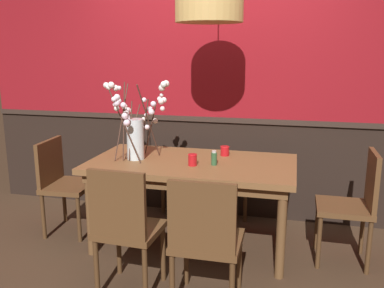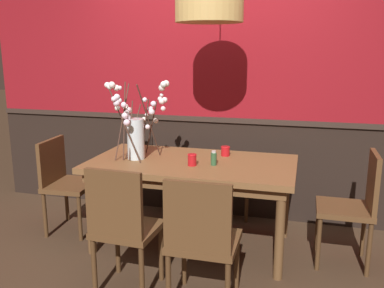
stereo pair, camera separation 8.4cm
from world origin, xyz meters
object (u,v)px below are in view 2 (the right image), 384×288
object	(u,v)px
dining_table	(192,171)
chair_near_side_right	(202,237)
vase_with_blossoms	(136,129)
condiment_bottle	(214,158)
chair_head_west_end	(64,179)
chair_far_side_right	(235,165)
candle_holder_nearer_center	(192,160)
chair_head_east_end	(355,203)
chair_far_side_left	(187,161)
pendant_lamp	(209,6)
candle_holder_nearer_edge	(225,151)
chair_near_side_left	(123,224)

from	to	relation	value
dining_table	chair_near_side_right	bearing A→B (deg)	-70.81
vase_with_blossoms	condiment_bottle	world-z (taller)	vase_with_blossoms
chair_head_west_end	vase_with_blossoms	distance (m)	0.91
chair_far_side_right	candle_holder_nearer_center	distance (m)	1.05
chair_head_east_end	chair_far_side_left	size ratio (longest dim) A/B	0.99
chair_far_side_left	candle_holder_nearer_center	xyz separation A→B (m)	(0.33, -0.99, 0.29)
chair_head_east_end	vase_with_blossoms	distance (m)	1.87
chair_head_east_end	pendant_lamp	bearing A→B (deg)	178.08
chair_far_side_left	candle_holder_nearer_center	bearing A→B (deg)	-71.70
chair_head_east_end	candle_holder_nearer_edge	world-z (taller)	chair_head_east_end
pendant_lamp	candle_holder_nearer_edge	bearing A→B (deg)	62.68
pendant_lamp	dining_table	bearing A→B (deg)	-160.68
chair_far_side_left	candle_holder_nearer_edge	size ratio (longest dim) A/B	10.88
candle_holder_nearer_center	condiment_bottle	bearing A→B (deg)	20.08
chair_far_side_left	candle_holder_nearer_center	world-z (taller)	chair_far_side_left
dining_table	pendant_lamp	world-z (taller)	pendant_lamp
chair_head_west_end	condiment_bottle	distance (m)	1.48
dining_table	condiment_bottle	bearing A→B (deg)	-19.41
chair_head_east_end	candle_holder_nearer_center	bearing A→B (deg)	-173.85
vase_with_blossoms	candle_holder_nearer_edge	distance (m)	0.81
chair_far_side_right	condiment_bottle	bearing A→B (deg)	-91.38
chair_far_side_right	chair_near_side_right	size ratio (longest dim) A/B	0.99
chair_far_side_right	chair_near_side_right	bearing A→B (deg)	-87.26
candle_holder_nearer_center	condiment_bottle	distance (m)	0.18
candle_holder_nearer_center	condiment_bottle	world-z (taller)	condiment_bottle
chair_far_side_right	chair_near_side_left	bearing A→B (deg)	-105.63
chair_head_west_end	condiment_bottle	size ratio (longest dim) A/B	7.20
candle_holder_nearer_center	dining_table	bearing A→B (deg)	105.73
chair_head_east_end	chair_far_side_left	bearing A→B (deg)	151.92
vase_with_blossoms	chair_far_side_right	bearing A→B (deg)	51.64
chair_head_east_end	condiment_bottle	distance (m)	1.15
candle_holder_nearer_edge	chair_head_west_end	bearing A→B (deg)	-169.59
chair_head_west_end	chair_near_side_left	distance (m)	1.30
candle_holder_nearer_edge	condiment_bottle	bearing A→B (deg)	-95.88
candle_holder_nearer_edge	chair_far_side_left	bearing A→B (deg)	131.10
chair_head_east_end	candle_holder_nearer_edge	bearing A→B (deg)	166.90
chair_head_east_end	chair_near_side_right	size ratio (longest dim) A/B	1.01
dining_table	chair_far_side_left	distance (m)	0.92
chair_near_side_left	chair_far_side_right	size ratio (longest dim) A/B	1.03
chair_near_side_right	candle_holder_nearer_center	bearing A→B (deg)	109.78
dining_table	chair_head_east_end	size ratio (longest dim) A/B	1.87
chair_near_side_right	candle_holder_nearer_center	size ratio (longest dim) A/B	9.55
dining_table	chair_head_east_end	world-z (taller)	chair_head_east_end
chair_far_side_left	chair_far_side_right	distance (m)	0.52
vase_with_blossoms	candle_holder_nearer_center	distance (m)	0.57
chair_head_east_end	chair_far_side_right	xyz separation A→B (m)	(-1.09, 0.85, -0.00)
pendant_lamp	candle_holder_nearer_center	bearing A→B (deg)	-117.13
candle_holder_nearer_edge	vase_with_blossoms	bearing A→B (deg)	-157.46
chair_far_side_left	chair_near_side_right	size ratio (longest dim) A/B	1.02
chair_head_east_end	pendant_lamp	size ratio (longest dim) A/B	1.03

